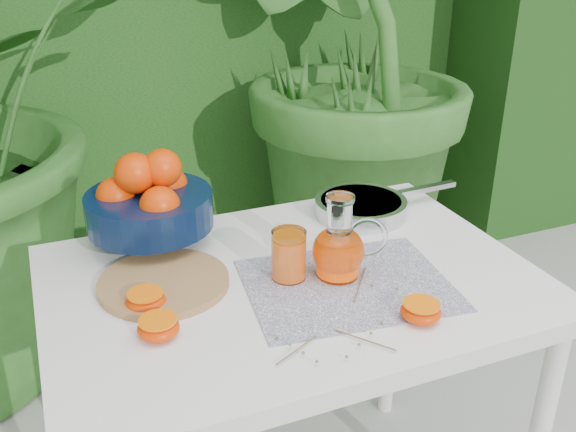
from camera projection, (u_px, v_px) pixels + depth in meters
name	position (u px, v px, depth m)	size (l,w,h in m)	color
potted_plant_right	(335.00, 49.00, 2.44)	(1.94, 1.94, 1.94)	#305C1F
white_table	(292.00, 310.00, 1.36)	(1.00, 0.70, 0.75)	white
placemat	(348.00, 285.00, 1.29)	(0.40, 0.31, 0.00)	#0C1546
cutting_board	(164.00, 283.00, 1.29)	(0.26, 0.26, 0.02)	olive
fruit_bowl	(149.00, 202.00, 1.42)	(0.33, 0.33, 0.22)	black
juice_pitcher	(339.00, 249.00, 1.30)	(0.16, 0.14, 0.18)	white
juice_tumbler	(289.00, 256.00, 1.30)	(0.09, 0.09, 0.10)	white
saute_pan	(362.00, 206.00, 1.59)	(0.41, 0.24, 0.04)	#BBBBC0
orange_halves	(242.00, 313.00, 1.17)	(0.55, 0.32, 0.04)	#E84202
thyme_sprigs	(343.00, 320.00, 1.17)	(0.31, 0.27, 0.01)	brown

